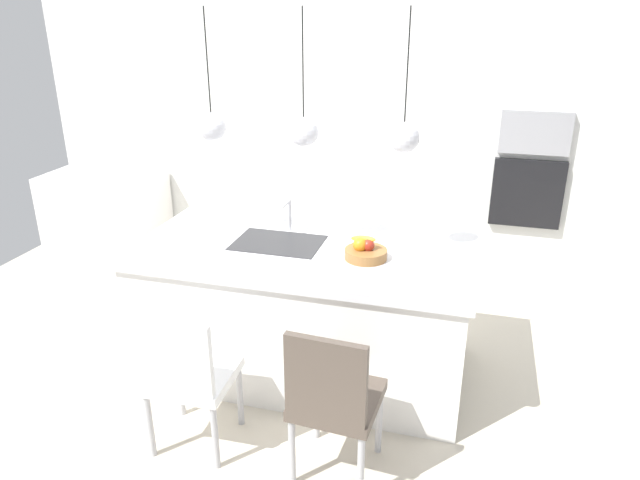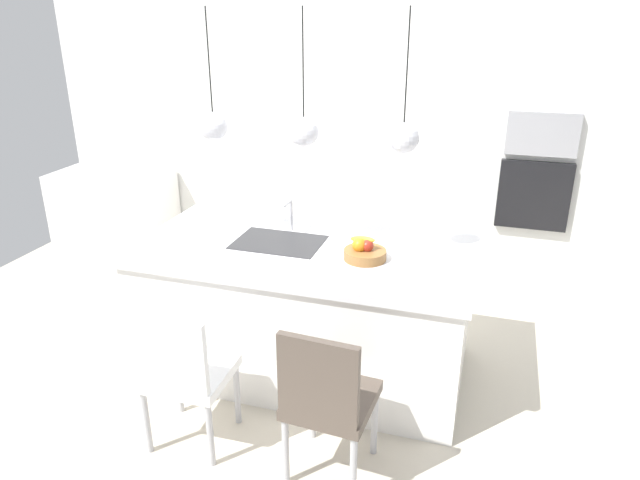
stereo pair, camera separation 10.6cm
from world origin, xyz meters
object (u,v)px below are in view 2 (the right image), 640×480
at_px(oven, 533,195).
at_px(chair_middle, 327,397).
at_px(microwave, 542,134).
at_px(chair_near, 183,371).
at_px(fruit_bowl, 364,252).

bearing_deg(oven, chair_middle, -111.53).
height_order(microwave, chair_near, microwave).
relative_size(fruit_bowl, chair_middle, 0.28).
distance_m(fruit_bowl, oven, 1.96).
bearing_deg(fruit_bowl, oven, 58.78).
distance_m(microwave, chair_middle, 2.84).
bearing_deg(oven, fruit_bowl, -121.22).
xyz_separation_m(microwave, chair_near, (-1.80, -2.51, -0.90)).
xyz_separation_m(oven, chair_middle, (-0.99, -2.51, -0.39)).
bearing_deg(chair_near, fruit_bowl, 46.92).
xyz_separation_m(fruit_bowl, chair_middle, (0.02, -0.84, -0.44)).
height_order(fruit_bowl, chair_near, fruit_bowl).
xyz_separation_m(fruit_bowl, chair_near, (-0.78, -0.84, -0.45)).
xyz_separation_m(microwave, chair_middle, (-0.99, -2.51, -0.89)).
relative_size(microwave, chair_middle, 0.60).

